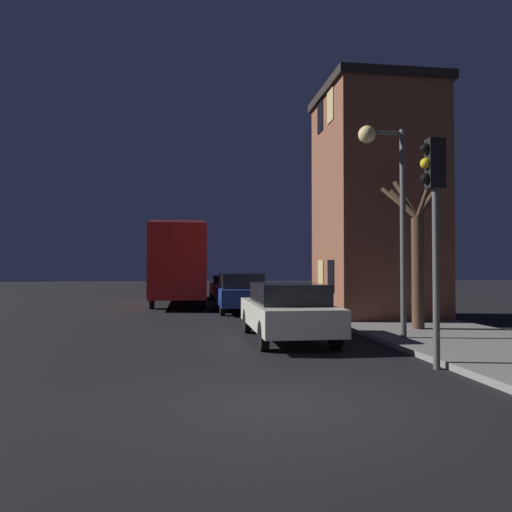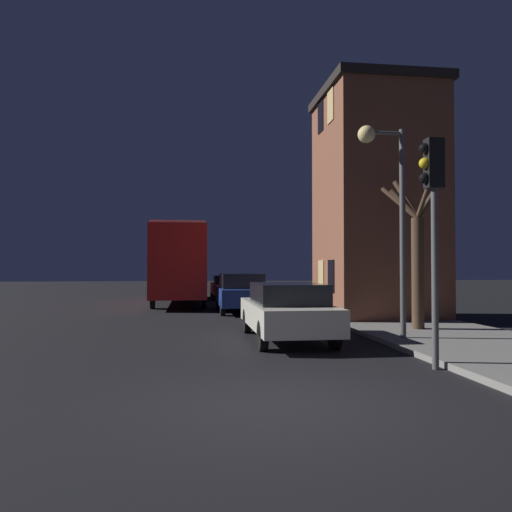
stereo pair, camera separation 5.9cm
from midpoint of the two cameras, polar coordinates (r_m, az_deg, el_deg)
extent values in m
plane|color=black|center=(7.02, 2.78, -16.38)|extent=(120.00, 120.00, 0.00)
cube|color=brown|center=(18.35, 13.49, 5.61)|extent=(3.70, 4.02, 7.79)
cube|color=black|center=(19.25, 13.42, 17.64)|extent=(3.94, 4.26, 0.30)
cube|color=black|center=(17.00, 8.45, -2.29)|extent=(0.03, 0.70, 1.10)
cube|color=#E5C67F|center=(18.25, 7.31, -2.23)|extent=(0.03, 0.70, 1.10)
cube|color=#E5C67F|center=(17.86, 8.38, 16.60)|extent=(0.03, 0.70, 1.10)
cube|color=black|center=(19.05, 7.26, 15.45)|extent=(0.03, 0.70, 1.10)
cylinder|color=#4C4C4C|center=(12.63, 16.33, 2.53)|extent=(0.14, 0.14, 5.06)
cylinder|color=#4C4C4C|center=(12.85, 14.37, 13.46)|extent=(0.90, 0.09, 0.09)
sphere|color=#F9E08C|center=(12.68, 12.44, 13.42)|extent=(0.43, 0.43, 0.43)
cylinder|color=#4C4C4C|center=(9.52, 19.72, -2.43)|extent=(0.12, 0.12, 3.25)
cube|color=black|center=(9.70, 19.62, 9.91)|extent=(0.30, 0.24, 0.90)
sphere|color=black|center=(9.68, 18.65, 11.56)|extent=(0.20, 0.20, 0.20)
sphere|color=yellow|center=(9.62, 18.66, 10.00)|extent=(0.20, 0.20, 0.20)
sphere|color=black|center=(9.58, 18.67, 8.41)|extent=(0.20, 0.20, 0.20)
cylinder|color=#473323|center=(14.54, 17.89, -1.88)|extent=(0.34, 0.34, 3.07)
cylinder|color=#473323|center=(14.95, 19.11, 6.12)|extent=(1.00, 0.41, 1.17)
cylinder|color=#473323|center=(14.72, 16.47, 5.73)|extent=(0.76, 0.62, 0.93)
cylinder|color=#473323|center=(14.85, 16.67, 6.19)|extent=(0.59, 0.80, 1.18)
cylinder|color=#473323|center=(14.92, 15.96, 5.85)|extent=(0.81, 1.03, 1.04)
cylinder|color=#473323|center=(14.49, 18.59, 6.32)|extent=(0.35, 0.63, 1.11)
cube|color=red|center=(25.84, -8.84, -0.75)|extent=(2.41, 10.79, 3.17)
cube|color=black|center=(25.85, -8.83, 0.52)|extent=(2.43, 9.92, 1.14)
cube|color=#B2B2B2|center=(25.91, -8.82, 2.90)|extent=(2.29, 10.25, 0.12)
cylinder|color=black|center=(29.38, -6.54, -3.92)|extent=(0.18, 0.96, 0.96)
cylinder|color=black|center=(29.41, -10.90, -3.90)|extent=(0.18, 0.96, 0.96)
cylinder|color=black|center=(22.38, -6.15, -4.74)|extent=(0.18, 0.96, 0.96)
cylinder|color=black|center=(22.42, -11.87, -4.71)|extent=(0.18, 0.96, 0.96)
cube|color=beige|center=(12.60, 3.36, -6.72)|extent=(1.80, 4.64, 0.60)
cube|color=black|center=(12.33, 3.57, -4.29)|extent=(1.59, 2.41, 0.49)
cylinder|color=black|center=(14.26, 5.41, -7.30)|extent=(0.18, 0.67, 0.67)
cylinder|color=black|center=(13.99, -1.13, -7.43)|extent=(0.18, 0.67, 0.67)
cylinder|color=black|center=(11.37, 8.92, -8.83)|extent=(0.18, 0.67, 0.67)
cylinder|color=black|center=(11.02, 0.71, -9.09)|extent=(0.18, 0.67, 0.67)
cube|color=navy|center=(20.47, -1.90, -4.57)|extent=(1.84, 4.66, 0.67)
cube|color=black|center=(20.22, -1.83, -2.83)|extent=(1.62, 2.42, 0.58)
cylinder|color=black|center=(22.09, -0.15, -5.20)|extent=(0.18, 0.64, 0.64)
cylinder|color=black|center=(21.94, -4.48, -5.23)|extent=(0.18, 0.64, 0.64)
cylinder|color=black|center=(19.10, 1.06, -5.81)|extent=(0.18, 0.64, 0.64)
cylinder|color=black|center=(18.92, -3.95, -5.86)|extent=(0.18, 0.64, 0.64)
cube|color=#B21E19|center=(29.22, -3.54, -3.68)|extent=(1.76, 4.30, 0.57)
cube|color=black|center=(28.98, -3.51, -2.68)|extent=(1.55, 2.23, 0.46)
cylinder|color=black|center=(30.69, -2.26, -4.10)|extent=(0.18, 0.65, 0.65)
cylinder|color=black|center=(30.57, -5.22, -4.10)|extent=(0.18, 0.65, 0.65)
cylinder|color=black|center=(27.91, -1.71, -4.38)|extent=(0.18, 0.65, 0.65)
cylinder|color=black|center=(27.79, -4.96, -4.39)|extent=(0.18, 0.65, 0.65)
camera|label=1|loc=(0.03, -90.11, 0.00)|focal=35.00mm
camera|label=2|loc=(0.03, 89.89, 0.00)|focal=35.00mm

